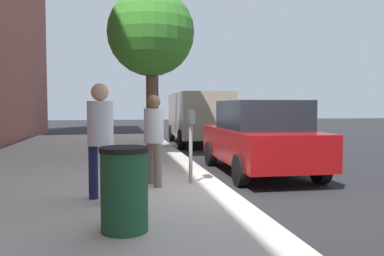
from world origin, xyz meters
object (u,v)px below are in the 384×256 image
at_px(parked_sedan_near, 259,137).
at_px(street_tree, 151,34).
at_px(parking_meter, 191,131).
at_px(trash_bin, 124,189).
at_px(pedestrian_at_meter, 154,133).
at_px(parked_van_far, 198,115).
at_px(traffic_signal, 160,81).
at_px(pedestrian_bystander, 100,131).

distance_m(parked_sedan_near, street_tree, 4.86).
bearing_deg(parking_meter, trash_bin, 154.47).
bearing_deg(pedestrian_at_meter, trash_bin, -117.97).
height_order(parked_sedan_near, trash_bin, parked_sedan_near).
bearing_deg(parked_van_far, parking_meter, 167.52).
distance_m(parked_van_far, traffic_signal, 2.62).
relative_size(pedestrian_at_meter, trash_bin, 1.68).
relative_size(street_tree, traffic_signal, 1.40).
bearing_deg(pedestrian_at_meter, pedestrian_bystander, -146.79).
bearing_deg(pedestrian_at_meter, parked_sedan_near, 15.96).
xyz_separation_m(parking_meter, pedestrian_at_meter, (-0.10, 0.72, -0.03)).
bearing_deg(parked_van_far, pedestrian_bystander, 160.19).
relative_size(pedestrian_at_meter, parked_van_far, 0.32).
bearing_deg(parked_van_far, trash_bin, 164.26).
height_order(parked_sedan_near, traffic_signal, traffic_signal).
distance_m(parked_sedan_near, trash_bin, 5.40).
xyz_separation_m(parked_sedan_near, trash_bin, (-4.29, 3.28, -0.24)).
height_order(parked_van_far, trash_bin, parked_van_far).
distance_m(pedestrian_bystander, parked_van_far, 10.69).
xyz_separation_m(parked_van_far, trash_bin, (-11.65, 3.28, -0.60)).
bearing_deg(street_tree, pedestrian_bystander, 167.48).
bearing_deg(parked_sedan_near, pedestrian_at_meter, 121.32).
relative_size(pedestrian_at_meter, traffic_signal, 0.47).
distance_m(street_tree, trash_bin, 8.08).
xyz_separation_m(parked_sedan_near, parked_van_far, (7.37, -0.00, 0.36)).
bearing_deg(pedestrian_bystander, parking_meter, -3.37).
bearing_deg(parking_meter, pedestrian_bystander, 125.04).
height_order(parked_van_far, traffic_signal, traffic_signal).
height_order(pedestrian_at_meter, street_tree, street_tree).
distance_m(traffic_signal, trash_bin, 10.55).
relative_size(pedestrian_bystander, street_tree, 0.37).
xyz_separation_m(pedestrian_at_meter, pedestrian_bystander, (-1.06, 0.93, 0.11)).
xyz_separation_m(pedestrian_at_meter, traffic_signal, (7.62, -0.91, 1.43)).
distance_m(pedestrian_bystander, traffic_signal, 8.96).
bearing_deg(trash_bin, traffic_signal, -8.32).
xyz_separation_m(pedestrian_at_meter, parked_sedan_near, (1.64, -2.69, -0.25)).
xyz_separation_m(street_tree, traffic_signal, (2.89, -0.56, -1.26)).
bearing_deg(pedestrian_bystander, street_tree, 39.07).
xyz_separation_m(street_tree, trash_bin, (-7.37, 0.94, -3.17)).
height_order(parked_van_far, street_tree, street_tree).
bearing_deg(parked_van_far, parked_sedan_near, 179.99).
height_order(street_tree, traffic_signal, street_tree).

